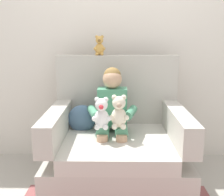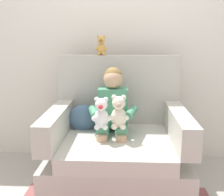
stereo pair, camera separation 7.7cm
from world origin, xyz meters
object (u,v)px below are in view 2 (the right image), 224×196
object	(u,v)px
plush_white	(101,114)
plush_cream	(119,113)
seated_child	(113,110)
plush_honey_on_backrest	(101,46)
armchair	(117,147)
throw_pillow	(83,118)

from	to	relation	value
plush_white	plush_cream	world-z (taller)	plush_cream
seated_child	plush_cream	xyz separation A→B (m)	(0.06, -0.18, 0.03)
plush_cream	plush_honey_on_backrest	distance (m)	0.75
armchair	seated_child	distance (m)	0.33
seated_child	throw_pillow	xyz separation A→B (m)	(-0.28, 0.10, -0.11)
armchair	throw_pillow	distance (m)	0.41
armchair	seated_child	world-z (taller)	armchair
plush_white	throw_pillow	size ratio (longest dim) A/B	1.01
armchair	plush_cream	bearing A→B (deg)	-85.04
seated_child	plush_cream	size ratio (longest dim) A/B	2.96
armchair	throw_pillow	xyz separation A→B (m)	(-0.32, 0.13, 0.22)
seated_child	plush_white	xyz separation A→B (m)	(-0.08, -0.19, 0.02)
seated_child	plush_cream	world-z (taller)	seated_child
seated_child	plush_white	distance (m)	0.21
plush_honey_on_backrest	throw_pillow	size ratio (longest dim) A/B	0.73
plush_white	throw_pillow	bearing A→B (deg)	111.41
armchair	plush_honey_on_backrest	xyz separation A→B (m)	(-0.17, 0.36, 0.87)
armchair	plush_white	distance (m)	0.41
seated_child	plush_honey_on_backrest	xyz separation A→B (m)	(-0.12, 0.33, 0.54)
seated_child	throw_pillow	distance (m)	0.32
armchair	plush_honey_on_backrest	bearing A→B (deg)	115.15
plush_cream	plush_honey_on_backrest	xyz separation A→B (m)	(-0.18, 0.51, 0.52)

